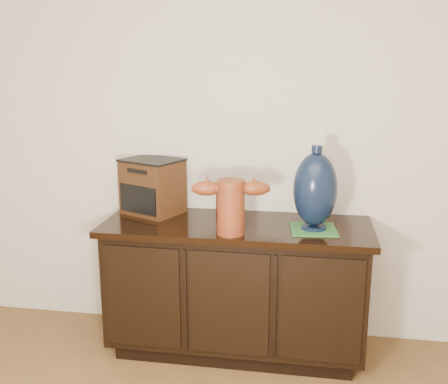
% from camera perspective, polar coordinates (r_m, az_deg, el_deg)
% --- Properties ---
extents(sideboard, '(1.46, 0.56, 0.75)m').
position_cam_1_polar(sideboard, '(2.99, 1.32, -10.22)').
color(sideboard, black).
rests_on(sideboard, ground).
extents(terracotta_vessel, '(0.40, 0.17, 0.28)m').
position_cam_1_polar(terracotta_vessel, '(2.64, 0.74, -1.29)').
color(terracotta_vessel, brown).
rests_on(terracotta_vessel, sideboard).
extents(tv_radio, '(0.39, 0.36, 0.32)m').
position_cam_1_polar(tv_radio, '(3.05, -7.79, 0.63)').
color(tv_radio, '#381F0E').
rests_on(tv_radio, sideboard).
extents(green_mat, '(0.26, 0.26, 0.01)m').
position_cam_1_polar(green_mat, '(2.79, 9.71, -4.03)').
color(green_mat, '#2A5E2B').
rests_on(green_mat, sideboard).
extents(lamp_base, '(0.25, 0.25, 0.44)m').
position_cam_1_polar(lamp_base, '(2.73, 9.89, 0.22)').
color(lamp_base, black).
rests_on(lamp_base, green_mat).
extents(spray_can, '(0.06, 0.06, 0.17)m').
position_cam_1_polar(spray_can, '(3.03, -0.34, -0.82)').
color(spray_can, '#590F1C').
rests_on(spray_can, sideboard).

